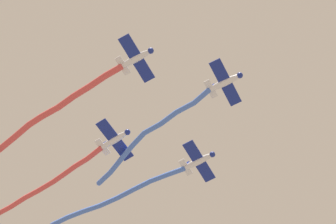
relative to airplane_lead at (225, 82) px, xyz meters
name	(u,v)px	position (x,y,z in m)	size (l,w,h in m)	color
airplane_lead	(225,82)	(0.00, 0.00, 0.00)	(6.35, 5.34, 1.68)	silver
smoke_trail_lead	(150,135)	(8.27, 8.77, -0.98)	(15.16, 13.47, 2.51)	#4C75DB
airplane_left_wing	(199,161)	(11.58, 1.69, -0.40)	(6.25, 5.40, 1.68)	silver
smoke_trail_left_wing	(117,197)	(17.98, 12.11, -1.37)	(10.43, 17.67, 3.12)	#4C75DB
airplane_right_wing	(136,58)	(-1.69, 11.58, 0.30)	(6.27, 5.39, 1.68)	silver
smoke_trail_right_wing	(50,113)	(7.05, 22.02, -0.11)	(15.73, 17.72, 2.04)	#DB4C4C
airplane_slot	(115,140)	(9.88, 13.28, -0.20)	(6.06, 5.50, 1.68)	silver
smoke_trail_slot	(41,188)	(19.18, 22.88, 0.75)	(16.05, 16.64, 2.91)	#DB4C4C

